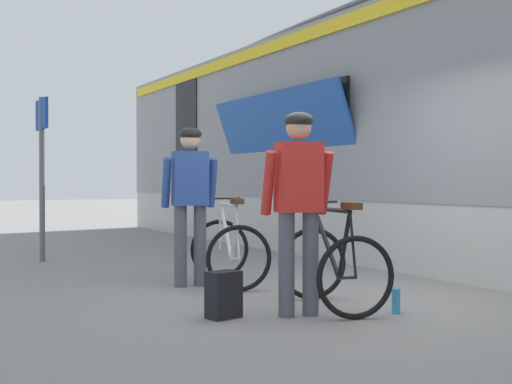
{
  "coord_description": "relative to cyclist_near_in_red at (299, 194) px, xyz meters",
  "views": [
    {
      "loc": [
        -4.02,
        -5.27,
        1.16
      ],
      "look_at": [
        -0.39,
        1.28,
        1.05
      ],
      "focal_mm": 47.81,
      "sensor_mm": 36.0,
      "label": 1
    }
  ],
  "objects": [
    {
      "name": "bicycle_far_white",
      "position": [
        0.27,
        1.87,
        -0.65
      ],
      "size": [
        0.95,
        1.21,
        0.99
      ],
      "color": "black",
      "rests_on": "ground"
    },
    {
      "name": "water_bottle_near_the_bikes",
      "position": [
        0.81,
        -0.32,
        -0.94
      ],
      "size": [
        0.08,
        0.08,
        0.22
      ],
      "primitive_type": "cylinder",
      "color": "#338CCC",
      "rests_on": "ground"
    },
    {
      "name": "platform_sign_post",
      "position": [
        -1.09,
        5.26,
        0.57
      ],
      "size": [
        0.08,
        0.7,
        2.4
      ],
      "color": "#595B60",
      "rests_on": "ground"
    },
    {
      "name": "ground_plane",
      "position": [
        0.86,
        0.31,
        -1.05
      ],
      "size": [
        80.0,
        80.0,
        0.0
      ],
      "primitive_type": "plane",
      "color": "gray"
    },
    {
      "name": "cyclist_far_in_blue",
      "position": [
        -0.15,
        2.0,
        0.0
      ],
      "size": [
        0.65,
        0.39,
        1.76
      ],
      "color": "#4C515B",
      "rests_on": "ground"
    },
    {
      "name": "bicycle_near_black",
      "position": [
        0.45,
        0.13,
        -0.65
      ],
      "size": [
        0.93,
        1.2,
        0.99
      ],
      "color": "black",
      "rests_on": "ground"
    },
    {
      "name": "backpack_on_platform",
      "position": [
        -0.61,
        0.23,
        -0.85
      ],
      "size": [
        0.31,
        0.23,
        0.4
      ],
      "primitive_type": "cube",
      "rotation": [
        0.0,
        0.0,
        0.2
      ],
      "color": "black",
      "rests_on": "ground"
    },
    {
      "name": "cyclist_near_in_red",
      "position": [
        0.0,
        0.0,
        0.0
      ],
      "size": [
        0.65,
        0.4,
        1.76
      ],
      "color": "#4C515B",
      "rests_on": "ground"
    }
  ]
}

